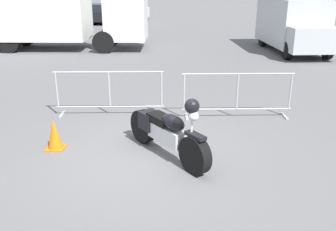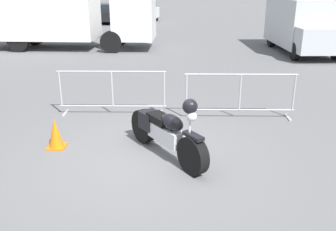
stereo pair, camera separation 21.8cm
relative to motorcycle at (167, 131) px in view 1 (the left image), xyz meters
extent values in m
plane|color=#5B5B5E|center=(-0.37, -0.15, -0.49)|extent=(120.00, 120.00, 0.00)
cylinder|color=black|center=(0.51, -0.62, -0.16)|extent=(0.57, 0.63, 0.66)
cylinder|color=black|center=(-0.51, 0.62, -0.16)|extent=(0.57, 0.63, 0.66)
cube|color=silver|center=(0.00, 0.00, -0.05)|extent=(0.75, 0.83, 0.29)
ellipsoid|color=black|center=(0.12, -0.14, 0.24)|extent=(0.58, 0.62, 0.27)
cube|color=black|center=(-0.12, 0.14, 0.19)|extent=(0.57, 0.60, 0.12)
cube|color=black|center=(-0.34, 0.42, 0.05)|extent=(0.49, 0.50, 0.33)
cube|color=black|center=(0.51, -0.62, 0.19)|extent=(0.38, 0.41, 0.06)
cylinder|color=silver|center=(0.44, -0.54, 0.33)|extent=(0.06, 0.06, 0.47)
sphere|color=silver|center=(0.48, -0.58, 0.52)|extent=(0.17, 0.17, 0.17)
sphere|color=black|center=(0.44, -0.54, 0.67)|extent=(0.25, 0.25, 0.25)
cylinder|color=#9EA0A5|center=(-1.50, 2.18, 0.56)|extent=(2.57, 0.25, 0.04)
cylinder|color=#9EA0A5|center=(-1.50, 2.18, -0.29)|extent=(2.57, 0.25, 0.04)
cylinder|color=#9EA0A5|center=(-2.74, 2.08, 0.13)|extent=(0.05, 0.05, 0.85)
cylinder|color=#9EA0A5|center=(-1.50, 2.18, 0.13)|extent=(0.05, 0.05, 0.85)
cylinder|color=#9EA0A5|center=(-0.27, 2.27, 0.13)|extent=(0.05, 0.05, 0.85)
cube|color=#9EA0A5|center=(-2.67, 2.08, -0.48)|extent=(0.09, 0.44, 0.03)
cube|color=#9EA0A5|center=(-0.34, 2.27, -0.48)|extent=(0.09, 0.44, 0.03)
cylinder|color=#9EA0A5|center=(1.51, 2.18, 0.56)|extent=(2.57, 0.25, 0.04)
cylinder|color=#9EA0A5|center=(1.51, 2.18, -0.29)|extent=(2.57, 0.25, 0.04)
cylinder|color=#9EA0A5|center=(0.27, 2.08, 0.13)|extent=(0.05, 0.05, 0.85)
cylinder|color=#9EA0A5|center=(1.51, 2.18, 0.13)|extent=(0.05, 0.05, 0.85)
cylinder|color=#9EA0A5|center=(2.74, 2.27, 0.13)|extent=(0.05, 0.05, 0.85)
cube|color=#9EA0A5|center=(0.34, 2.08, -0.48)|extent=(0.09, 0.44, 0.03)
cube|color=#9EA0A5|center=(2.67, 2.27, -0.48)|extent=(0.09, 0.44, 0.03)
cube|color=silver|center=(-6.86, 10.98, 1.24)|extent=(5.09, 2.49, 2.50)
cube|color=silver|center=(-2.56, 11.15, 0.94)|extent=(1.88, 2.25, 1.90)
cylinder|color=black|center=(-3.53, 12.08, -0.01)|extent=(0.97, 0.32, 0.96)
cylinder|color=black|center=(-3.46, 10.15, -0.01)|extent=(0.97, 0.32, 0.96)
cylinder|color=black|center=(-7.75, 11.92, -0.01)|extent=(0.97, 0.32, 0.96)
cylinder|color=black|center=(-7.67, 9.98, -0.01)|extent=(0.97, 0.32, 0.96)
cube|color=#B2B7BC|center=(4.89, 11.37, 0.82)|extent=(2.50, 4.32, 2.00)
cube|color=#B2B7BC|center=(5.21, 8.88, 0.35)|extent=(2.00, 1.13, 1.00)
cylinder|color=black|center=(5.99, 9.39, -0.13)|extent=(0.33, 0.74, 0.72)
cylinder|color=black|center=(4.32, 9.18, -0.13)|extent=(0.33, 0.74, 0.72)
cylinder|color=black|center=(5.58, 12.66, -0.13)|extent=(0.33, 0.74, 0.72)
cylinder|color=black|center=(3.91, 12.45, -0.13)|extent=(0.33, 0.74, 0.72)
cube|color=#B21E19|center=(-11.85, 22.74, 0.08)|extent=(1.71, 4.03, 0.65)
cube|color=#1E232B|center=(-11.85, 22.60, 0.64)|extent=(1.54, 2.08, 0.47)
cylinder|color=black|center=(-12.51, 24.03, -0.19)|extent=(0.22, 0.60, 0.60)
cylinder|color=black|center=(-11.14, 24.01, -0.19)|extent=(0.22, 0.60, 0.60)
cylinder|color=black|center=(-12.56, 21.47, -0.19)|extent=(0.22, 0.60, 0.60)
cylinder|color=black|center=(-11.19, 21.44, -0.19)|extent=(0.22, 0.60, 0.60)
cube|color=#284799|center=(-9.22, 22.56, 0.13)|extent=(1.87, 4.40, 0.71)
cube|color=#1E232B|center=(-9.23, 22.40, 0.74)|extent=(1.68, 2.27, 0.51)
cylinder|color=black|center=(-9.94, 23.97, -0.17)|extent=(0.24, 0.65, 0.65)
cylinder|color=black|center=(-8.45, 23.94, -0.17)|extent=(0.24, 0.65, 0.65)
cylinder|color=black|center=(-10.00, 21.17, -0.17)|extent=(0.24, 0.65, 0.65)
cylinder|color=black|center=(-8.50, 21.14, -0.17)|extent=(0.24, 0.65, 0.65)
cube|color=black|center=(-6.59, 22.45, 0.09)|extent=(1.75, 4.13, 0.67)
cube|color=#1E232B|center=(-6.60, 22.31, 0.66)|extent=(1.58, 2.13, 0.48)
cylinder|color=black|center=(-7.27, 23.78, -0.19)|extent=(0.22, 0.61, 0.61)
cylinder|color=black|center=(-5.87, 23.75, -0.19)|extent=(0.22, 0.61, 0.61)
cylinder|color=black|center=(-7.32, 21.16, -0.19)|extent=(0.22, 0.61, 0.61)
cylinder|color=black|center=(-5.92, 21.13, -0.19)|extent=(0.22, 0.61, 0.61)
cube|color=white|center=(-3.96, 22.59, 0.15)|extent=(1.93, 4.55, 0.73)
cube|color=#1E232B|center=(-3.97, 22.44, 0.78)|extent=(1.73, 2.34, 0.52)
cylinder|color=black|center=(-4.70, 24.05, -0.15)|extent=(0.24, 0.68, 0.67)
cylinder|color=black|center=(-3.16, 24.02, -0.15)|extent=(0.24, 0.68, 0.67)
cylinder|color=black|center=(-4.76, 21.17, -0.15)|extent=(0.24, 0.68, 0.67)
cylinder|color=black|center=(-3.22, 21.14, -0.15)|extent=(0.24, 0.68, 0.67)
cylinder|color=#262838|center=(-4.61, 17.58, -0.07)|extent=(0.32, 0.32, 0.85)
cylinder|color=maroon|center=(-4.61, 17.58, 0.67)|extent=(0.45, 0.45, 0.62)
sphere|color=tan|center=(-4.61, 17.58, 1.09)|extent=(0.22, 0.22, 0.22)
cylinder|color=#ADA89E|center=(6.17, 15.79, -0.42)|extent=(3.49, 3.49, 0.14)
cylinder|color=#38662D|center=(6.17, 15.79, -0.34)|extent=(3.21, 3.21, 0.02)
sphere|color=#33702D|center=(6.18, 15.94, 0.02)|extent=(0.88, 0.88, 0.88)
sphere|color=#33702D|center=(6.09, 15.69, 0.07)|extent=(0.98, 0.98, 0.98)
sphere|color=#1E511E|center=(6.19, 15.82, 0.00)|extent=(0.83, 0.83, 0.83)
cube|color=orange|center=(-2.16, 0.18, -0.48)|extent=(0.34, 0.34, 0.03)
cone|color=orange|center=(-2.16, 0.18, -0.18)|extent=(0.28, 0.28, 0.56)
camera|label=1|loc=(0.41, -6.25, 2.58)|focal=40.00mm
camera|label=2|loc=(0.63, -6.23, 2.58)|focal=40.00mm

